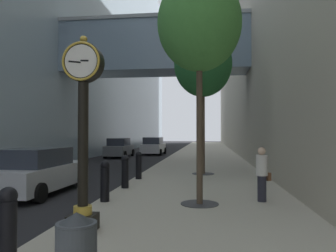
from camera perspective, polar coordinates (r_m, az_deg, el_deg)
ground_plane at (r=28.77m, az=0.24°, el=-5.55°), size 110.00×110.00×0.00m
sidewalk_right at (r=31.56m, az=6.44°, el=-5.02°), size 6.12×80.00×0.14m
building_block_left at (r=36.74m, az=-17.72°, el=18.41°), size 22.17×80.00×29.04m
street_clock at (r=7.08m, az=-14.63°, el=0.40°), size 0.84×0.55×4.12m
bollard_nearest at (r=5.82m, az=-26.21°, el=-15.20°), size 0.29×0.29×1.23m
bollard_third at (r=10.10m, az=-10.97°, el=-9.24°), size 0.29×0.29×1.23m
bollard_fourth at (r=12.37m, az=-7.52°, el=-7.75°), size 0.29×0.29×1.23m
bollard_fifth at (r=14.69m, az=-5.16°, el=-6.71°), size 0.29×0.29×1.23m
street_tree_near at (r=10.00m, az=5.48°, el=17.25°), size 2.45×2.45×6.67m
street_tree_mid_near at (r=16.75m, az=6.12°, el=10.70°), size 2.90×2.90×7.20m
pedestrian_walking at (r=10.29m, az=16.10°, el=-7.87°), size 0.52×0.47×1.63m
car_grey_near at (r=29.57m, az=-8.49°, el=-3.81°), size 2.00×4.56×1.71m
car_white_mid at (r=32.75m, az=-2.55°, el=-3.54°), size 2.14×4.35×1.74m
car_silver_far at (r=12.79m, az=-21.74°, el=-7.37°), size 2.17×4.63×1.64m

